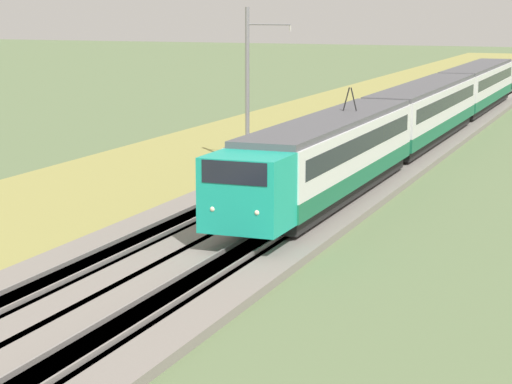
# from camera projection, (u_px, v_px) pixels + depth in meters

# --- Properties ---
(ballast_main) EXTENTS (240.00, 4.40, 0.30)m
(ballast_main) POSITION_uv_depth(u_px,v_px,m) (355.00, 143.00, 62.19)
(ballast_main) COLOR gray
(ballast_main) RESTS_ON ground
(ballast_adjacent) EXTENTS (240.00, 4.40, 0.30)m
(ballast_adjacent) POSITION_uv_depth(u_px,v_px,m) (420.00, 146.00, 60.72)
(ballast_adjacent) COLOR gray
(ballast_adjacent) RESTS_ON ground
(track_main) EXTENTS (240.00, 1.57, 0.45)m
(track_main) POSITION_uv_depth(u_px,v_px,m) (355.00, 143.00, 62.19)
(track_main) COLOR #4C4238
(track_main) RESTS_ON ground
(track_adjacent) EXTENTS (240.00, 1.57, 0.45)m
(track_adjacent) POSITION_uv_depth(u_px,v_px,m) (420.00, 146.00, 60.72)
(track_adjacent) COLOR #4C4238
(track_adjacent) RESTS_ON ground
(grass_verge) EXTENTS (240.00, 13.86, 0.12)m
(grass_verge) POSITION_uv_depth(u_px,v_px,m) (267.00, 140.00, 64.29)
(grass_verge) COLOR #99934C
(grass_verge) RESTS_ON ground
(passenger_train) EXTENTS (61.44, 2.95, 4.93)m
(passenger_train) POSITION_uv_depth(u_px,v_px,m) (426.00, 109.00, 61.60)
(passenger_train) COLOR #19A88E
(passenger_train) RESTS_ON ground
(catenary_mast_mid) EXTENTS (0.22, 2.56, 8.52)m
(catenary_mast_mid) POSITION_uv_depth(u_px,v_px,m) (248.00, 86.00, 52.95)
(catenary_mast_mid) COLOR slate
(catenary_mast_mid) RESTS_ON ground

